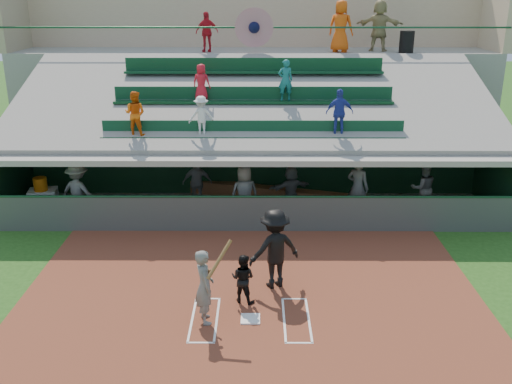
{
  "coord_description": "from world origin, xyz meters",
  "views": [
    {
      "loc": [
        0.17,
        -11.03,
        6.92
      ],
      "look_at": [
        0.11,
        3.5,
        1.8
      ],
      "focal_mm": 40.0,
      "sensor_mm": 36.0,
      "label": 1
    }
  ],
  "objects_px": {
    "batter_at_plate": "(205,286)",
    "white_table": "(44,201)",
    "water_cooler": "(40,184)",
    "home_plate": "(250,319)",
    "catcher": "(243,278)",
    "trash_bin": "(407,42)"
  },
  "relations": [
    {
      "from": "batter_at_plate",
      "to": "trash_bin",
      "type": "height_order",
      "value": "trash_bin"
    },
    {
      "from": "batter_at_plate",
      "to": "water_cooler",
      "type": "bearing_deg",
      "value": 132.31
    },
    {
      "from": "batter_at_plate",
      "to": "trash_bin",
      "type": "distance_m",
      "value": 14.87
    },
    {
      "from": "home_plate",
      "to": "catcher",
      "type": "bearing_deg",
      "value": 103.01
    },
    {
      "from": "catcher",
      "to": "white_table",
      "type": "height_order",
      "value": "catcher"
    },
    {
      "from": "batter_at_plate",
      "to": "white_table",
      "type": "xyz_separation_m",
      "value": [
        -5.9,
        6.57,
        -0.46
      ]
    },
    {
      "from": "home_plate",
      "to": "trash_bin",
      "type": "relative_size",
      "value": 0.5
    },
    {
      "from": "trash_bin",
      "to": "catcher",
      "type": "bearing_deg",
      "value": -118.45
    },
    {
      "from": "white_table",
      "to": "catcher",
      "type": "bearing_deg",
      "value": -50.55
    },
    {
      "from": "batter_at_plate",
      "to": "white_table",
      "type": "bearing_deg",
      "value": 131.95
    },
    {
      "from": "white_table",
      "to": "water_cooler",
      "type": "xyz_separation_m",
      "value": [
        -0.01,
        -0.08,
        0.6
      ]
    },
    {
      "from": "catcher",
      "to": "white_table",
      "type": "relative_size",
      "value": 1.35
    },
    {
      "from": "water_cooler",
      "to": "white_table",
      "type": "bearing_deg",
      "value": 85.42
    },
    {
      "from": "batter_at_plate",
      "to": "catcher",
      "type": "distance_m",
      "value": 1.21
    },
    {
      "from": "batter_at_plate",
      "to": "trash_bin",
      "type": "bearing_deg",
      "value": 60.35
    },
    {
      "from": "catcher",
      "to": "trash_bin",
      "type": "relative_size",
      "value": 1.39
    },
    {
      "from": "white_table",
      "to": "batter_at_plate",
      "type": "bearing_deg",
      "value": -58.19
    },
    {
      "from": "batter_at_plate",
      "to": "trash_bin",
      "type": "relative_size",
      "value": 2.28
    },
    {
      "from": "white_table",
      "to": "water_cooler",
      "type": "relative_size",
      "value": 2.05
    },
    {
      "from": "white_table",
      "to": "trash_bin",
      "type": "xyz_separation_m",
      "value": [
        12.97,
        5.84,
        4.6
      ]
    },
    {
      "from": "catcher",
      "to": "trash_bin",
      "type": "xyz_separation_m",
      "value": [
        6.26,
        11.55,
        4.41
      ]
    },
    {
      "from": "home_plate",
      "to": "water_cooler",
      "type": "relative_size",
      "value": 1.0
    }
  ]
}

